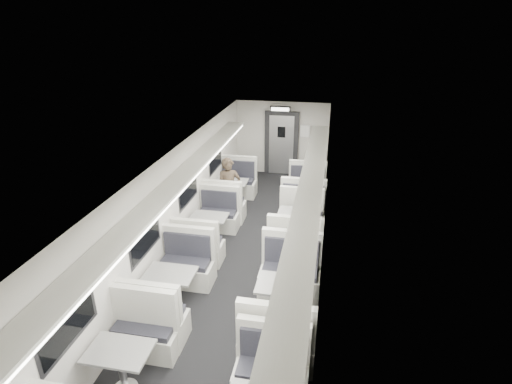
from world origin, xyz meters
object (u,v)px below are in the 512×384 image
at_px(booth_right_c, 284,303).
at_px(booth_left_d, 122,370).
at_px(booth_right_b, 299,228).
at_px(booth_left_c, 172,290).
at_px(booth_left_b, 209,230).
at_px(booth_left_a, 231,194).
at_px(booth_right_a, 304,200).
at_px(vestibule_door, 281,144).
at_px(exit_sign, 280,109).
at_px(passenger, 229,190).

bearing_deg(booth_right_c, booth_left_d, -138.64).
bearing_deg(booth_right_b, booth_left_c, -126.99).
xyz_separation_m(booth_left_b, booth_right_b, (2.00, 0.37, 0.05)).
height_order(booth_left_b, booth_left_c, booth_left_c).
height_order(booth_left_b, booth_left_d, booth_left_d).
height_order(booth_left_a, booth_right_b, booth_right_b).
height_order(booth_left_c, booth_right_b, booth_right_b).
xyz_separation_m(booth_right_b, booth_right_c, (0.00, -2.67, -0.00)).
relative_size(booth_right_a, vestibule_door, 1.02).
relative_size(booth_left_a, booth_left_c, 1.02).
height_order(vestibule_door, exit_sign, exit_sign).
xyz_separation_m(booth_left_b, passenger, (0.14, 1.29, 0.46)).
xyz_separation_m(passenger, vestibule_door, (0.86, 3.56, 0.22)).
xyz_separation_m(booth_left_b, exit_sign, (1.00, 4.37, 1.92)).
relative_size(booth_right_b, passenger, 1.38).
bearing_deg(booth_left_a, exit_sign, 66.75).
bearing_deg(booth_right_a, booth_left_a, 178.90).
bearing_deg(booth_left_a, booth_right_a, -1.10).
height_order(booth_right_c, vestibule_door, vestibule_door).
bearing_deg(booth_left_a, booth_right_c, -65.27).
height_order(passenger, exit_sign, exit_sign).
height_order(booth_left_b, booth_right_a, booth_right_a).
xyz_separation_m(booth_left_a, exit_sign, (1.00, 2.33, 1.89)).
height_order(booth_left_a, vestibule_door, vestibule_door).
distance_m(booth_left_a, booth_left_d, 6.10).
xyz_separation_m(booth_left_c, booth_left_d, (0.00, -1.78, -0.01)).
bearing_deg(booth_left_c, exit_sign, 81.45).
distance_m(booth_right_c, passenger, 4.07).
height_order(booth_left_a, passenger, passenger).
relative_size(booth_right_b, vestibule_door, 1.08).
xyz_separation_m(booth_right_b, exit_sign, (-1.00, 4.00, 1.87)).
bearing_deg(passenger, booth_left_c, -112.15).
bearing_deg(booth_left_a, booth_right_b, -39.88).
height_order(booth_right_a, exit_sign, exit_sign).
xyz_separation_m(vestibule_door, exit_sign, (0.00, -0.49, 1.24)).
distance_m(booth_left_b, booth_right_b, 2.03).
xyz_separation_m(booth_right_a, passenger, (-1.86, -0.71, 0.44)).
xyz_separation_m(booth_right_c, exit_sign, (-1.00, 6.67, 1.87)).
distance_m(booth_left_d, booth_right_b, 4.86).
distance_m(booth_left_d, exit_sign, 8.70).
bearing_deg(booth_left_c, vestibule_door, 82.03).
distance_m(booth_right_a, exit_sign, 3.19).
bearing_deg(exit_sign, booth_right_b, -75.96).
bearing_deg(booth_left_d, exit_sign, 83.24).
relative_size(booth_left_d, booth_right_b, 0.91).
relative_size(booth_right_c, vestibule_door, 1.08).
bearing_deg(passenger, booth_left_a, 80.81).
xyz_separation_m(booth_left_c, passenger, (0.14, 3.58, 0.45)).
bearing_deg(booth_right_b, booth_right_a, 90.00).
bearing_deg(booth_right_a, booth_right_c, -90.00).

